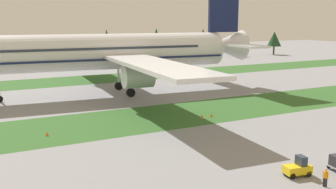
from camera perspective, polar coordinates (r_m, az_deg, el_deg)
The scene contains 9 objects.
grass_strip_near at distance 63.04m, azimuth -0.72°, elevation -3.04°, with size 320.00×15.50×0.01m, color #336028.
grass_strip_far at distance 102.51m, azimuth -11.80°, elevation 2.03°, with size 320.00×15.50×0.01m, color #336028.
airliner at distance 80.95m, azimuth -7.98°, elevation 6.04°, with size 60.15×74.41×23.93m.
baggage_tug at distance 41.32m, azimuth 17.86°, elevation -9.82°, with size 2.78×1.72×1.97m.
ground_crew_loader at distance 39.55m, azimuth 21.32°, elevation -10.77°, with size 0.36×0.56×1.74m.
taxiway_marker_0 at distance 62.72m, azimuth 6.12°, elevation -2.88°, with size 0.44×0.44×0.64m, color orange.
taxiway_marker_1 at distance 54.72m, azimuth -16.71°, elevation -5.33°, with size 0.44×0.44×0.55m, color orange.
taxiway_marker_2 at distance 61.87m, azimuth 4.81°, elevation -3.06°, with size 0.44×0.44×0.60m, color orange.
distant_tree_line at distance 134.96m, azimuth -14.99°, elevation 6.81°, with size 192.68×10.02×11.59m.
Camera 1 is at (-28.01, -14.90, 14.86)m, focal length 43.21 mm.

